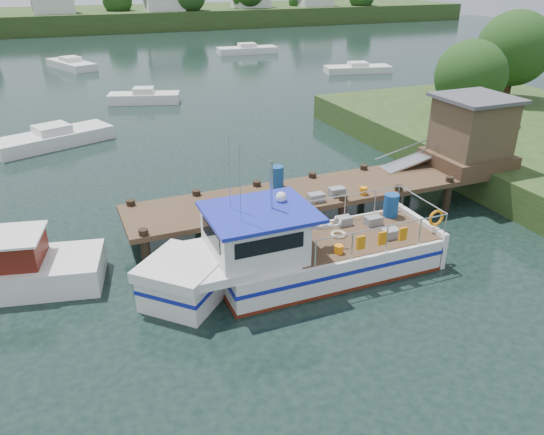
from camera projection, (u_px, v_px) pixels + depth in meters
name	position (u px, v px, depth m)	size (l,w,h in m)	color
ground_plane	(281.00, 228.00, 21.04)	(160.00, 160.00, 0.00)	black
far_shore	(86.00, 15.00, 88.89)	(140.00, 42.55, 9.22)	#2F461D
dock	(422.00, 154.00, 22.35)	(16.60, 3.00, 4.78)	#493422
lobster_boat	(292.00, 254.00, 17.26)	(10.56, 3.19, 5.02)	silver
moored_far	(247.00, 50.00, 63.42)	(7.25, 2.93, 1.21)	silver
moored_a	(53.00, 138.00, 30.62)	(6.92, 4.45, 1.21)	silver
moored_b	(144.00, 97.00, 40.27)	(5.57, 3.30, 1.16)	silver
moored_c	(358.00, 69.00, 51.98)	(6.73, 3.59, 1.01)	silver
moored_d	(71.00, 64.00, 54.07)	(4.69, 7.25, 1.17)	silver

